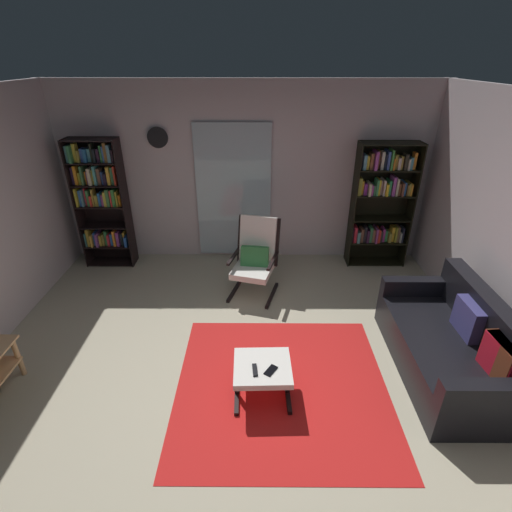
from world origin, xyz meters
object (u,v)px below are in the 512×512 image
Objects in this scene: wall_clock at (158,137)px; tv_remote at (255,370)px; leather_sofa at (453,346)px; lounge_armchair at (255,255)px; bookshelf_near_sofa at (381,201)px; bookshelf_near_tv at (101,198)px; ottoman at (262,371)px; cell_phone at (271,370)px.

tv_remote is at bearing -64.80° from wall_clock.
lounge_armchair is (-1.97, 1.51, 0.23)m from leather_sofa.
wall_clock reaches higher than bookshelf_near_sofa.
bookshelf_near_sofa is 6.31× the size of wall_clock.
ottoman is at bearing -48.85° from bookshelf_near_tv.
tv_remote reaches higher than ottoman.
bookshelf_near_sofa is 3.29m from wall_clock.
bookshelf_near_tv is at bearing 131.15° from ottoman.
wall_clock is (-3.33, 2.51, 1.54)m from leather_sofa.
cell_phone is (-1.82, -0.41, 0.07)m from leather_sofa.
tv_remote is 1.03× the size of cell_phone.
cell_phone is at bearing -167.38° from leather_sofa.
cell_phone is 0.48× the size of wall_clock.
leather_sofa reaches higher than cell_phone.
bookshelf_near_sofa reaches higher than lounge_armchair.
wall_clock reaches higher than cell_phone.
cell_phone is (0.07, -0.07, 0.07)m from ottoman.
ottoman is (0.08, -1.85, -0.23)m from lounge_armchair.
bookshelf_near_sofa is at bearing 0.58° from bookshelf_near_tv.
bookshelf_near_tv is at bearing 160.51° from lounge_armchair.
lounge_armchair is 1.86m from ottoman.
cell_phone is at bearing -43.05° from ottoman.
bookshelf_near_sofa reaches higher than ottoman.
bookshelf_near_tv reaches higher than tv_remote.
tv_remote is (-0.07, -0.07, 0.08)m from ottoman.
bookshelf_near_tv reaches higher than cell_phone.
leather_sofa is 5.91× the size of wall_clock.
wall_clock is (-3.18, 0.17, 0.86)m from bookshelf_near_sofa.
bookshelf_near_tv is 3.66m from cell_phone.
lounge_armchair is at bearing 92.44° from ottoman.
tv_remote is at bearing -50.42° from bookshelf_near_tv.
bookshelf_near_tv reaches higher than leather_sofa.
bookshelf_near_sofa is at bearing 93.76° from leather_sofa.
bookshelf_near_sofa is 3.34m from tv_remote.
cell_phone is 3.60m from wall_clock.
bookshelf_near_sofa is 12.70× the size of tv_remote.
leather_sofa is 11.91× the size of tv_remote.
lounge_armchair is at bearing -155.49° from bookshelf_near_sofa.
bookshelf_near_tv is 1.19m from wall_clock.
leather_sofa is 1.68× the size of lounge_armchair.
wall_clock reaches higher than leather_sofa.
bookshelf_near_sofa is 1.79× the size of lounge_armchair.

